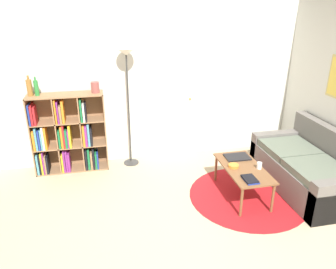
{
  "coord_description": "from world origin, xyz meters",
  "views": [
    {
      "loc": [
        -0.98,
        -2.63,
        2.54
      ],
      "look_at": [
        -0.11,
        1.37,
        0.85
      ],
      "focal_mm": 35.0,
      "sensor_mm": 36.0,
      "label": 1
    }
  ],
  "objects": [
    {
      "name": "bowl",
      "position": [
        0.73,
        1.03,
        0.46
      ],
      "size": [
        0.14,
        0.14,
        0.04
      ],
      "color": "orange",
      "rests_on": "coffee_table"
    },
    {
      "name": "ground_plane",
      "position": [
        0.0,
        0.0,
        0.0
      ],
      "size": [
        14.0,
        14.0,
        0.0
      ],
      "primitive_type": "plane",
      "color": "tan"
    },
    {
      "name": "couch",
      "position": [
        1.9,
        1.0,
        0.29
      ],
      "size": [
        0.9,
        1.71,
        0.86
      ],
      "color": "#66605B",
      "rests_on": "ground_plane"
    },
    {
      "name": "cup",
      "position": [
        1.05,
        0.91,
        0.48
      ],
      "size": [
        0.07,
        0.07,
        0.09
      ],
      "color": "white",
      "rests_on": "coffee_table"
    },
    {
      "name": "wall_back",
      "position": [
        0.01,
        2.52,
        1.29
      ],
      "size": [
        7.61,
        0.11,
        2.6
      ],
      "color": "silver",
      "rests_on": "ground_plane"
    },
    {
      "name": "laptop",
      "position": [
        0.89,
        1.28,
        0.45
      ],
      "size": [
        0.35,
        0.25,
        0.02
      ],
      "color": "black",
      "rests_on": "coffee_table"
    },
    {
      "name": "book_stack_on_table",
      "position": [
        0.79,
        0.65,
        0.45
      ],
      "size": [
        0.16,
        0.23,
        0.03
      ],
      "color": "navy",
      "rests_on": "coffee_table"
    },
    {
      "name": "coffee_table",
      "position": [
        0.86,
        0.99,
        0.39
      ],
      "size": [
        0.51,
        1.0,
        0.44
      ],
      "color": "brown",
      "rests_on": "ground_plane"
    },
    {
      "name": "bookshelf",
      "position": [
        -1.52,
        2.3,
        0.57
      ],
      "size": [
        1.12,
        0.34,
        1.24
      ],
      "color": "#936B47",
      "rests_on": "ground_plane"
    },
    {
      "name": "bottle_left",
      "position": [
        -1.95,
        2.33,
        1.36
      ],
      "size": [
        0.08,
        0.08,
        0.3
      ],
      "color": "olive",
      "rests_on": "bookshelf"
    },
    {
      "name": "vase_on_shelf",
      "position": [
        -1.02,
        2.3,
        1.32
      ],
      "size": [
        0.12,
        0.12,
        0.16
      ],
      "color": "#934C47",
      "rests_on": "bookshelf"
    },
    {
      "name": "floor_lamp",
      "position": [
        -0.54,
        2.29,
        1.55
      ],
      "size": [
        0.27,
        0.27,
        1.88
      ],
      "color": "#333333",
      "rests_on": "ground_plane"
    },
    {
      "name": "rug",
      "position": [
        0.93,
        0.94,
        0.0
      ],
      "size": [
        1.62,
        1.62,
        0.01
      ],
      "color": "#B2191E",
      "rests_on": "ground_plane"
    },
    {
      "name": "bottle_middle",
      "position": [
        -1.86,
        2.32,
        1.36
      ],
      "size": [
        0.06,
        0.06,
        0.28
      ],
      "color": "#2D8438",
      "rests_on": "bookshelf"
    }
  ]
}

